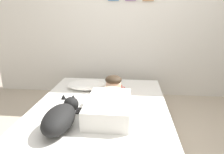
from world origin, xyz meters
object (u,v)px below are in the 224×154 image
(bed, at_px, (100,120))
(coffee_cup, at_px, (119,88))
(cell_phone, at_px, (79,111))
(pillow, at_px, (86,85))
(person_lying, at_px, (110,101))
(dog, at_px, (61,117))

(bed, height_order, coffee_cup, coffee_cup)
(cell_phone, bearing_deg, coffee_cup, 59.35)
(pillow, bearing_deg, person_lying, -56.56)
(pillow, xyz_separation_m, coffee_cup, (0.45, -0.03, -0.02))
(pillow, height_order, dog, dog)
(person_lying, distance_m, coffee_cup, 0.58)
(coffee_cup, bearing_deg, person_lying, -95.60)
(dog, distance_m, coffee_cup, 1.06)
(person_lying, xyz_separation_m, cell_phone, (-0.32, -0.07, -0.10))
(pillow, distance_m, dog, 0.98)
(bed, bearing_deg, person_lying, -25.96)
(dog, relative_size, coffee_cup, 4.60)
(bed, bearing_deg, dog, -121.95)
(bed, height_order, dog, dog)
(person_lying, bearing_deg, dog, -135.58)
(bed, xyz_separation_m, cell_phone, (-0.20, -0.12, 0.16))
(cell_phone, bearing_deg, dog, -103.21)
(bed, bearing_deg, pillow, 117.08)
(bed, bearing_deg, cell_phone, -148.54)
(pillow, distance_m, person_lying, 0.72)
(coffee_cup, relative_size, cell_phone, 0.89)
(bed, distance_m, pillow, 0.64)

